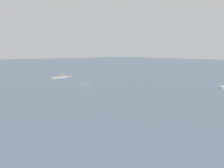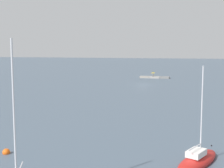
% 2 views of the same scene
% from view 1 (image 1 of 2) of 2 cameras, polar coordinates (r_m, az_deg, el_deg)
% --- Properties ---
extents(ground_plane, '(500.00, 500.00, 0.00)m').
position_cam_1_polar(ground_plane, '(65.12, -8.16, 0.15)').
color(ground_plane, '#475666').
extents(seawall_pier, '(9.00, 1.74, 0.59)m').
position_cam_1_polar(seawall_pier, '(81.18, -14.78, 2.02)').
color(seawall_pier, slate).
rests_on(seawall_pier, ground_plane).
extents(person_seated_grey_left, '(0.47, 0.65, 0.73)m').
position_cam_1_polar(person_seated_grey_left, '(80.86, -15.07, 2.37)').
color(person_seated_grey_left, '#1E2333').
rests_on(person_seated_grey_left, seawall_pier).
extents(umbrella_open_yellow, '(1.37, 1.37, 1.30)m').
position_cam_1_polar(umbrella_open_yellow, '(80.83, -15.11, 2.98)').
color(umbrella_open_yellow, black).
rests_on(umbrella_open_yellow, seawall_pier).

